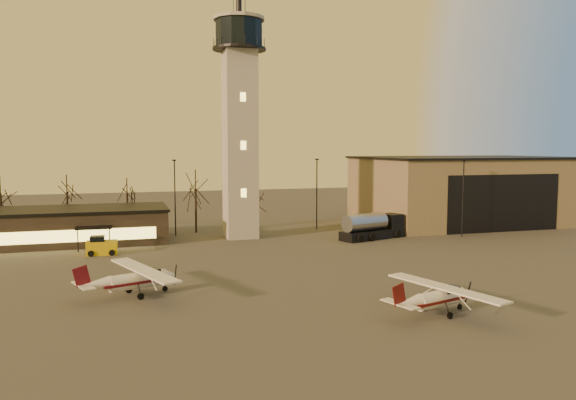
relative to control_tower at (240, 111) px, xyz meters
The scene contains 10 objects.
ground 34.15m from the control_tower, 90.00° to the right, with size 220.00×220.00×0.00m, color #3E3B39.
control_tower is the anchor object (origin of this frame).
hangar 37.90m from the control_tower, ahead, with size 30.60×20.60×10.30m.
terminal 26.24m from the control_tower, behind, with size 25.40×12.20×4.30m.
light_poles 10.97m from the control_tower, 63.48° to the left, with size 58.50×12.25×10.14m.
tree_row 19.48m from the control_tower, 146.24° to the left, with size 37.20×9.20×8.80m.
cessna_front 40.83m from the control_tower, 80.22° to the right, with size 8.12×10.04×2.79m.
cessna_rear 33.09m from the control_tower, 118.06° to the right, with size 8.80×10.75×3.02m.
fuel_truck 22.71m from the control_tower, 20.63° to the right, with size 9.45×5.14×3.37m.
service_cart 24.19m from the control_tower, 157.69° to the right, with size 3.32×2.20×2.06m.
Camera 1 is at (-15.29, -41.21, 11.80)m, focal length 35.00 mm.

